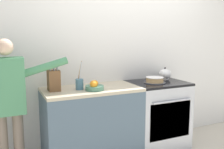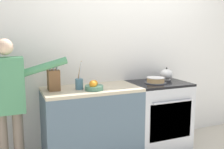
{
  "view_description": "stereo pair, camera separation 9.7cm",
  "coord_description": "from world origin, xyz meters",
  "px_view_note": "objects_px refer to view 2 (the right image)",
  "views": [
    {
      "loc": [
        -1.63,
        -2.44,
        1.52
      ],
      "look_at": [
        -0.4,
        0.27,
        1.05
      ],
      "focal_mm": 40.0,
      "sensor_mm": 36.0,
      "label": 1
    },
    {
      "loc": [
        -1.54,
        -2.48,
        1.52
      ],
      "look_at": [
        -0.4,
        0.27,
        1.05
      ],
      "focal_mm": 40.0,
      "sensor_mm": 36.0,
      "label": 2
    }
  ],
  "objects_px": {
    "layer_cake": "(156,80)",
    "knife_block": "(54,80)",
    "utensil_crock": "(79,83)",
    "stove_range": "(158,115)",
    "person_baker": "(9,97)",
    "fruit_bowl": "(94,86)",
    "tea_kettle": "(167,74)"
  },
  "relations": [
    {
      "from": "knife_block",
      "to": "person_baker",
      "type": "distance_m",
      "value": 0.5
    },
    {
      "from": "knife_block",
      "to": "stove_range",
      "type": "bearing_deg",
      "value": -1.81
    },
    {
      "from": "layer_cake",
      "to": "knife_block",
      "type": "bearing_deg",
      "value": 176.73
    },
    {
      "from": "fruit_bowl",
      "to": "person_baker",
      "type": "height_order",
      "value": "person_baker"
    },
    {
      "from": "knife_block",
      "to": "utensil_crock",
      "type": "xyz_separation_m",
      "value": [
        0.28,
        -0.06,
        -0.05
      ]
    },
    {
      "from": "knife_block",
      "to": "tea_kettle",
      "type": "bearing_deg",
      "value": 3.29
    },
    {
      "from": "layer_cake",
      "to": "fruit_bowl",
      "type": "relative_size",
      "value": 1.35
    },
    {
      "from": "fruit_bowl",
      "to": "tea_kettle",
      "type": "bearing_deg",
      "value": 12.59
    },
    {
      "from": "stove_range",
      "to": "person_baker",
      "type": "relative_size",
      "value": 0.61
    },
    {
      "from": "stove_range",
      "to": "fruit_bowl",
      "type": "height_order",
      "value": "fruit_bowl"
    },
    {
      "from": "tea_kettle",
      "to": "fruit_bowl",
      "type": "distance_m",
      "value": 1.19
    },
    {
      "from": "layer_cake",
      "to": "utensil_crock",
      "type": "relative_size",
      "value": 0.87
    },
    {
      "from": "stove_range",
      "to": "person_baker",
      "type": "height_order",
      "value": "person_baker"
    },
    {
      "from": "tea_kettle",
      "to": "layer_cake",
      "type": "bearing_deg",
      "value": -149.77
    },
    {
      "from": "stove_range",
      "to": "person_baker",
      "type": "bearing_deg",
      "value": -179.44
    },
    {
      "from": "utensil_crock",
      "to": "person_baker",
      "type": "height_order",
      "value": "person_baker"
    },
    {
      "from": "utensil_crock",
      "to": "fruit_bowl",
      "type": "distance_m",
      "value": 0.18
    },
    {
      "from": "utensil_crock",
      "to": "fruit_bowl",
      "type": "bearing_deg",
      "value": -37.71
    },
    {
      "from": "stove_range",
      "to": "layer_cake",
      "type": "relative_size",
      "value": 3.17
    },
    {
      "from": "tea_kettle",
      "to": "knife_block",
      "type": "xyz_separation_m",
      "value": [
        -1.59,
        -0.09,
        0.05
      ]
    },
    {
      "from": "stove_range",
      "to": "fruit_bowl",
      "type": "distance_m",
      "value": 1.08
    },
    {
      "from": "layer_cake",
      "to": "stove_range",
      "type": "bearing_deg",
      "value": 23.11
    },
    {
      "from": "stove_range",
      "to": "layer_cake",
      "type": "distance_m",
      "value": 0.49
    },
    {
      "from": "tea_kettle",
      "to": "person_baker",
      "type": "distance_m",
      "value": 2.08
    },
    {
      "from": "stove_range",
      "to": "fruit_bowl",
      "type": "relative_size",
      "value": 4.27
    },
    {
      "from": "layer_cake",
      "to": "person_baker",
      "type": "xyz_separation_m",
      "value": [
        -1.78,
        0.01,
        -0.06
      ]
    },
    {
      "from": "person_baker",
      "to": "layer_cake",
      "type": "bearing_deg",
      "value": 5.75
    },
    {
      "from": "knife_block",
      "to": "utensil_crock",
      "type": "relative_size",
      "value": 0.97
    },
    {
      "from": "fruit_bowl",
      "to": "person_baker",
      "type": "distance_m",
      "value": 0.91
    },
    {
      "from": "layer_cake",
      "to": "tea_kettle",
      "type": "distance_m",
      "value": 0.33
    },
    {
      "from": "stove_range",
      "to": "layer_cake",
      "type": "bearing_deg",
      "value": -156.89
    },
    {
      "from": "layer_cake",
      "to": "utensil_crock",
      "type": "bearing_deg",
      "value": 179.18
    }
  ]
}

